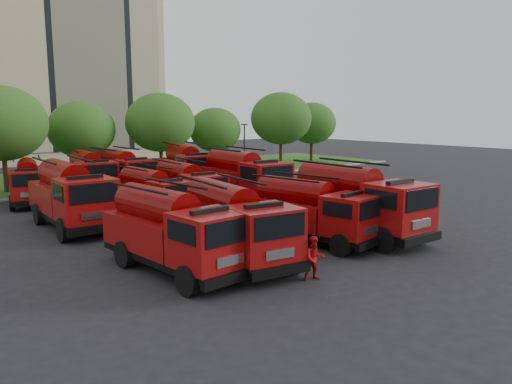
% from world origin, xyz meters
% --- Properties ---
extents(ground, '(140.00, 140.00, 0.00)m').
position_xyz_m(ground, '(0.00, 0.00, 0.00)').
color(ground, black).
rests_on(ground, ground).
extents(lawn, '(70.00, 16.00, 0.12)m').
position_xyz_m(lawn, '(0.00, 26.00, 0.06)').
color(lawn, '#174712').
rests_on(lawn, ground).
extents(curb, '(70.00, 0.30, 0.14)m').
position_xyz_m(curb, '(0.00, 17.90, 0.07)').
color(curb, gray).
rests_on(curb, ground).
extents(apartment_building, '(30.00, 14.18, 25.00)m').
position_xyz_m(apartment_building, '(2.00, 47.94, 12.50)').
color(apartment_building, tan).
rests_on(apartment_building, ground).
extents(tree_2, '(6.72, 6.72, 8.22)m').
position_xyz_m(tree_2, '(-8.00, 21.50, 5.35)').
color(tree_2, '#382314').
rests_on(tree_2, ground).
extents(tree_3, '(5.88, 5.88, 7.19)m').
position_xyz_m(tree_3, '(-1.00, 24.00, 4.68)').
color(tree_3, '#382314').
rests_on(tree_3, ground).
extents(tree_4, '(6.55, 6.55, 8.01)m').
position_xyz_m(tree_4, '(6.00, 22.50, 5.22)').
color(tree_4, '#382314').
rests_on(tree_4, ground).
extents(tree_5, '(5.46, 5.46, 6.68)m').
position_xyz_m(tree_5, '(13.00, 23.50, 4.35)').
color(tree_5, '#382314').
rests_on(tree_5, ground).
extents(tree_6, '(6.89, 6.89, 8.42)m').
position_xyz_m(tree_6, '(21.00, 22.00, 5.49)').
color(tree_6, '#382314').
rests_on(tree_6, ground).
extents(tree_7, '(6.05, 6.05, 7.39)m').
position_xyz_m(tree_7, '(28.00, 24.00, 4.82)').
color(tree_7, '#382314').
rests_on(tree_7, ground).
extents(lamp_post_1, '(0.60, 0.25, 5.11)m').
position_xyz_m(lamp_post_1, '(12.00, 17.20, 2.90)').
color(lamp_post_1, black).
rests_on(lamp_post_1, ground).
extents(fire_truck_0, '(3.02, 7.28, 3.24)m').
position_xyz_m(fire_truck_0, '(-7.72, -3.50, 1.63)').
color(fire_truck_0, black).
rests_on(fire_truck_0, ground).
extents(fire_truck_1, '(3.50, 7.44, 3.26)m').
position_xyz_m(fire_truck_1, '(-5.13, -4.01, 1.64)').
color(fire_truck_1, black).
rests_on(fire_truck_1, ground).
extents(fire_truck_2, '(3.16, 6.90, 3.03)m').
position_xyz_m(fire_truck_2, '(-0.31, -3.79, 1.52)').
color(fire_truck_2, black).
rests_on(fire_truck_2, ground).
extents(fire_truck_3, '(3.12, 7.93, 3.56)m').
position_xyz_m(fire_truck_3, '(2.24, -4.38, 1.79)').
color(fire_truck_3, black).
rests_on(fire_truck_3, ground).
extents(fire_truck_4, '(3.16, 7.90, 3.54)m').
position_xyz_m(fire_truck_4, '(-8.18, 6.51, 1.78)').
color(fire_truck_4, black).
rests_on(fire_truck_4, ground).
extents(fire_truck_5, '(2.51, 6.45, 2.90)m').
position_xyz_m(fire_truck_5, '(-3.64, 5.93, 1.46)').
color(fire_truck_5, black).
rests_on(fire_truck_5, ground).
extents(fire_truck_6, '(2.90, 6.95, 3.09)m').
position_xyz_m(fire_truck_6, '(-1.08, 6.35, 1.55)').
color(fire_truck_6, black).
rests_on(fire_truck_6, ground).
extents(fire_truck_7, '(3.33, 8.08, 3.60)m').
position_xyz_m(fire_truck_7, '(3.45, 6.43, 1.81)').
color(fire_truck_7, black).
rests_on(fire_truck_7, ground).
extents(fire_truck_8, '(3.74, 6.86, 2.97)m').
position_xyz_m(fire_truck_8, '(-7.89, 15.66, 1.49)').
color(fire_truck_8, black).
rests_on(fire_truck_8, ground).
extents(fire_truck_9, '(3.54, 7.61, 3.34)m').
position_xyz_m(fire_truck_9, '(-3.59, 15.81, 1.68)').
color(fire_truck_9, black).
rests_on(fire_truck_9, ground).
extents(fire_truck_10, '(2.75, 7.40, 3.36)m').
position_xyz_m(fire_truck_10, '(-1.29, 15.28, 1.69)').
color(fire_truck_10, black).
rests_on(fire_truck_10, ground).
extents(fire_truck_11, '(4.57, 8.27, 3.58)m').
position_xyz_m(fire_truck_11, '(3.74, 14.12, 1.80)').
color(fire_truck_11, black).
rests_on(fire_truck_11, ground).
extents(firefighter_0, '(0.68, 0.56, 1.64)m').
position_xyz_m(firefighter_0, '(2.61, -5.01, 0.00)').
color(firefighter_0, black).
rests_on(firefighter_0, ground).
extents(firefighter_1, '(0.93, 0.75, 1.68)m').
position_xyz_m(firefighter_1, '(-4.14, -7.72, 0.00)').
color(firefighter_1, '#9F0C0C').
rests_on(firefighter_1, ground).
extents(firefighter_2, '(0.63, 1.05, 1.73)m').
position_xyz_m(firefighter_2, '(4.00, -4.12, 0.00)').
color(firefighter_2, '#9F0C0C').
rests_on(firefighter_2, ground).
extents(firefighter_3, '(1.25, 0.97, 1.72)m').
position_xyz_m(firefighter_3, '(4.24, -2.60, 0.00)').
color(firefighter_3, black).
rests_on(firefighter_3, ground).
extents(firefighter_4, '(0.77, 0.86, 1.47)m').
position_xyz_m(firefighter_4, '(-2.89, -2.34, 0.00)').
color(firefighter_4, black).
rests_on(firefighter_4, ground).
extents(firefighter_5, '(1.88, 1.23, 1.88)m').
position_xyz_m(firefighter_5, '(7.84, 3.50, 0.00)').
color(firefighter_5, '#9F0C0C').
rests_on(firefighter_5, ground).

